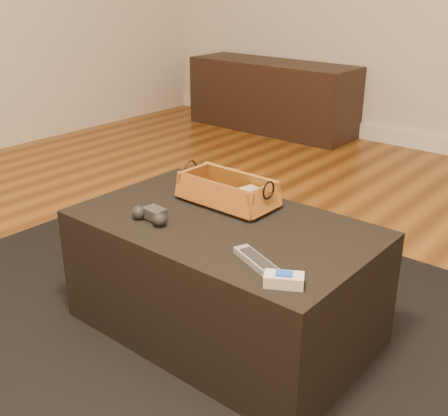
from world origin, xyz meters
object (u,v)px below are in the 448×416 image
Objects in this scene: silver_remote at (258,262)px; game_controller at (151,215)px; media_cabinet at (272,96)px; tv_remote at (221,197)px; wicker_basket at (227,192)px; cream_gadget at (284,280)px; ottoman at (223,277)px.

game_controller is at bearing 177.48° from silver_remote.
media_cabinet is at bearing 117.43° from game_controller.
tv_remote is 0.03m from wicker_basket.
game_controller is 0.69× the size of silver_remote.
cream_gadget is (1.92, -2.67, 0.17)m from media_cabinet.
silver_remote reaches higher than ottoman.
game_controller is 0.57m from cream_gadget.
wicker_basket is 0.59m from cream_gadget.
wicker_basket reaches higher than tv_remote.
wicker_basket is at bearing -58.12° from media_cabinet.
silver_remote is at bearing -39.89° from wicker_basket.
media_cabinet reaches higher than silver_remote.
ottoman is (1.53, -2.45, -0.05)m from media_cabinet.
silver_remote is at bearing 159.28° from cream_gadget.
tv_remote is 0.28m from game_controller.
tv_remote is 1.31× the size of game_controller.
ottoman is 6.93× the size of game_controller.
ottoman is 0.28m from tv_remote.
cream_gadget is (0.11, -0.04, 0.01)m from silver_remote.
wicker_basket is at bearing 140.11° from silver_remote.
cream_gadget is at bearing -35.98° from wicker_basket.
silver_remote is (0.45, -0.02, -0.01)m from game_controller.
ottoman is 0.33m from game_controller.
wicker_basket is 0.30m from game_controller.
game_controller is at bearing 173.65° from cream_gadget.
wicker_basket is (1.44, -2.32, 0.20)m from media_cabinet.
silver_remote is (1.81, -2.62, 0.17)m from media_cabinet.
game_controller is at bearing -140.12° from ottoman.
wicker_basket reaches higher than media_cabinet.
ottoman is at bearing 39.88° from game_controller.
media_cabinet is 2.74m from tv_remote.
cream_gadget is at bearing -6.35° from game_controller.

